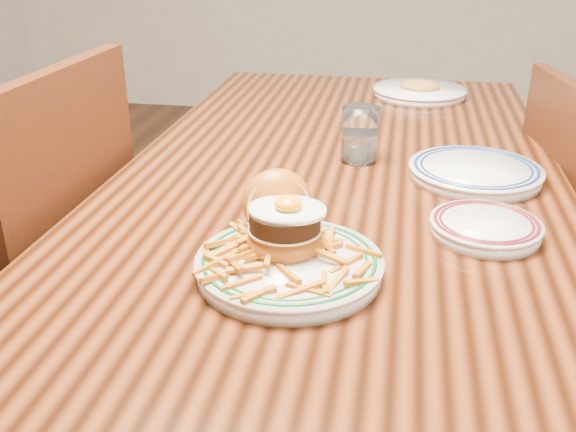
% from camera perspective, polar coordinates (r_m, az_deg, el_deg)
% --- Properties ---
extents(table, '(0.85, 1.60, 0.75)m').
position_cam_1_polar(table, '(1.30, 4.64, 0.57)').
color(table, black).
rests_on(table, floor).
extents(chair_left, '(0.46, 0.46, 0.97)m').
position_cam_1_polar(chair_left, '(1.39, -21.98, -6.24)').
color(chair_left, '#3B1A0C').
rests_on(chair_left, floor).
extents(main_plate, '(0.26, 0.28, 0.12)m').
position_cam_1_polar(main_plate, '(0.89, -0.08, -2.83)').
color(main_plate, silver).
rests_on(main_plate, table).
extents(side_plate, '(0.17, 0.18, 0.03)m').
position_cam_1_polar(side_plate, '(1.03, 17.16, -0.88)').
color(side_plate, silver).
rests_on(side_plate, table).
extents(rear_plate, '(0.25, 0.25, 0.03)m').
position_cam_1_polar(rear_plate, '(1.26, 16.31, 3.85)').
color(rear_plate, silver).
rests_on(rear_plate, table).
extents(water_glass, '(0.07, 0.07, 0.11)m').
position_cam_1_polar(water_glass, '(1.30, 6.38, 6.96)').
color(water_glass, white).
rests_on(water_glass, table).
extents(far_plate, '(0.25, 0.25, 0.05)m').
position_cam_1_polar(far_plate, '(1.82, 11.60, 10.82)').
color(far_plate, silver).
rests_on(far_plate, table).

